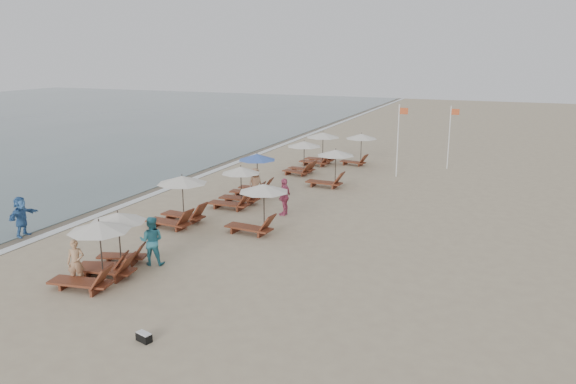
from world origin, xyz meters
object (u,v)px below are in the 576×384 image
at_px(inland_station_1, 330,166).
at_px(beachgoer_far_a, 285,197).
at_px(lounger_station_2, 178,202).
at_px(flag_pole_near, 399,137).
at_px(inland_station_0, 256,205).
at_px(beachgoer_near, 76,262).
at_px(lounger_station_3, 236,189).
at_px(lounger_station_5, 301,157).
at_px(lounger_station_6, 319,149).
at_px(inland_station_2, 358,145).
at_px(beachgoer_mid_a, 152,241).
at_px(duffel_bag, 144,337).
at_px(lounger_station_1, 115,240).
at_px(lounger_station_4, 254,175).
at_px(waterline_walker, 21,217).
at_px(beachgoer_far_b, 255,184).
at_px(lounger_station_0, 95,257).

relative_size(inland_station_1, beachgoer_far_a, 1.54).
distance_m(lounger_station_2, flag_pole_near, 16.04).
height_order(inland_station_0, beachgoer_near, inland_station_0).
height_order(lounger_station_3, beachgoer_near, lounger_station_3).
bearing_deg(lounger_station_2, lounger_station_5, 84.58).
height_order(lounger_station_6, inland_station_2, lounger_station_6).
distance_m(inland_station_0, beachgoer_mid_a, 5.32).
bearing_deg(lounger_station_3, duffel_bag, -72.90).
relative_size(lounger_station_1, beachgoer_mid_a, 1.30).
bearing_deg(flag_pole_near, lounger_station_1, -108.02).
relative_size(lounger_station_6, flag_pole_near, 0.60).
distance_m(lounger_station_3, flag_pole_near, 12.20).
relative_size(lounger_station_2, lounger_station_3, 1.08).
relative_size(lounger_station_5, flag_pole_near, 0.54).
relative_size(lounger_station_4, duffel_bag, 4.85).
bearing_deg(waterline_walker, lounger_station_4, -36.26).
bearing_deg(flag_pole_near, beachgoer_far_b, -124.78).
bearing_deg(lounger_station_5, lounger_station_4, -94.67).
height_order(lounger_station_1, waterline_walker, lounger_station_1).
height_order(lounger_station_2, inland_station_1, lounger_station_2).
xyz_separation_m(lounger_station_2, lounger_station_3, (0.98, 3.89, -0.15)).
bearing_deg(flag_pole_near, beachgoer_far_a, -106.90).
height_order(inland_station_1, duffel_bag, inland_station_1).
bearing_deg(beachgoer_far_a, inland_station_1, 179.93).
bearing_deg(lounger_station_5, beachgoer_far_b, -89.81).
bearing_deg(beachgoer_mid_a, duffel_bag, 102.65).
xyz_separation_m(lounger_station_0, lounger_station_4, (-0.47, 13.48, 0.11)).
xyz_separation_m(lounger_station_2, duffel_bag, (5.13, -9.62, -0.96)).
height_order(inland_station_2, waterline_walker, inland_station_2).
distance_m(inland_station_0, waterline_walker, 10.21).
bearing_deg(lounger_station_3, waterline_walker, -128.83).
height_order(lounger_station_0, beachgoer_mid_a, lounger_station_0).
relative_size(lounger_station_5, inland_station_2, 0.96).
bearing_deg(lounger_station_4, duffel_bag, -74.66).
distance_m(beachgoer_mid_a, waterline_walker, 7.26).
relative_size(lounger_station_6, beachgoer_near, 1.71).
relative_size(lounger_station_5, waterline_walker, 1.40).
distance_m(lounger_station_1, inland_station_2, 22.58).
bearing_deg(lounger_station_0, waterline_walker, 155.89).
bearing_deg(lounger_station_0, beachgoer_far_a, 75.24).
relative_size(lounger_station_2, beachgoer_mid_a, 1.49).
relative_size(inland_station_0, beachgoer_far_b, 1.66).
distance_m(lounger_station_3, beachgoer_far_a, 2.96).
bearing_deg(inland_station_0, lounger_station_0, -110.51).
distance_m(beachgoer_mid_a, beachgoer_far_a, 8.30).
relative_size(beachgoer_near, beachgoer_mid_a, 0.86).
distance_m(beachgoer_far_b, flag_pole_near, 10.60).
bearing_deg(lounger_station_4, lounger_station_1, -89.55).
distance_m(inland_station_2, waterline_walker, 22.92).
relative_size(lounger_station_5, beachgoer_mid_a, 1.33).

